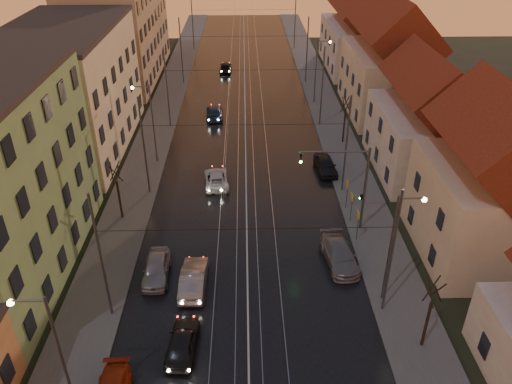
{
  "coord_description": "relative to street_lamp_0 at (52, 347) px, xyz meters",
  "views": [
    {
      "loc": [
        -0.05,
        -14.34,
        22.93
      ],
      "look_at": [
        0.79,
        20.3,
        2.2
      ],
      "focal_mm": 35.0,
      "sensor_mm": 36.0,
      "label": 1
    }
  ],
  "objects": [
    {
      "name": "driving_car_1",
      "position": [
        5.49,
        9.5,
        -4.12
      ],
      "size": [
        1.72,
        4.69,
        1.53
      ],
      "primitive_type": "imported",
      "rotation": [
        0.0,
        0.0,
        3.12
      ],
      "color": "gray",
      "rests_on": "ground"
    },
    {
      "name": "street_lamp_2",
      "position": [
        0.0,
        28.0,
        0.0
      ],
      "size": [
        1.75,
        0.32,
        8.0
      ],
      "color": "#595B60",
      "rests_on": "ground"
    },
    {
      "name": "catenary_pole_l_5",
      "position": [
        0.5,
        70.0,
        -0.39
      ],
      "size": [
        0.16,
        0.16,
        9.0
      ],
      "primitive_type": "cylinder",
      "color": "#595B60",
      "rests_on": "ground"
    },
    {
      "name": "street_lamp_0",
      "position": [
        0.0,
        0.0,
        0.0
      ],
      "size": [
        1.75,
        0.32,
        8.0
      ],
      "color": "#595B60",
      "rests_on": "ground"
    },
    {
      "name": "driving_car_4",
      "position": [
        6.29,
        57.4,
        -4.17
      ],
      "size": [
        1.82,
        4.27,
        1.44
      ],
      "primitive_type": "imported",
      "rotation": [
        0.0,
        0.0,
        3.11
      ],
      "color": "black",
      "rests_on": "ground"
    },
    {
      "name": "driving_car_2",
      "position": [
        6.39,
        23.4,
        -4.26
      ],
      "size": [
        2.49,
        4.66,
        1.24
      ],
      "primitive_type": "imported",
      "rotation": [
        0.0,
        0.0,
        3.24
      ],
      "color": "silver",
      "rests_on": "ground"
    },
    {
      "name": "tram_rail_1",
      "position": [
        8.33,
        38.0,
        -4.83
      ],
      "size": [
        0.06,
        120.0,
        0.03
      ],
      "primitive_type": "cube",
      "color": "gray",
      "rests_on": "road"
    },
    {
      "name": "bare_tree_0",
      "position": [
        -1.09,
        18.0,
        -2.4
      ],
      "size": [
        1.09,
        1.09,
        5.11
      ],
      "color": "black",
      "rests_on": "ground"
    },
    {
      "name": "house_right_3",
      "position": [
        26.1,
        41.0,
        0.92
      ],
      "size": [
        9.18,
        14.28,
        11.5
      ],
      "color": "beige",
      "rests_on": "ground"
    },
    {
      "name": "bare_tree_2",
      "position": [
        19.51,
        32.0,
        -2.4
      ],
      "size": [
        1.09,
        1.09,
        5.11
      ],
      "color": "black",
      "rests_on": "ground"
    },
    {
      "name": "parked_right_1",
      "position": [
        15.74,
        11.86,
        -4.16
      ],
      "size": [
        2.58,
        5.18,
        1.44
      ],
      "primitive_type": "imported",
      "rotation": [
        0.0,
        0.0,
        0.11
      ],
      "color": "gray",
      "rests_on": "ground"
    },
    {
      "name": "bare_tree_1",
      "position": [
        19.31,
        4.0,
        -2.4
      ],
      "size": [
        1.09,
        1.09,
        5.11
      ],
      "color": "black",
      "rests_on": "ground"
    },
    {
      "name": "catenary_pole_r_2",
      "position": [
        17.7,
        22.0,
        -0.39
      ],
      "size": [
        0.16,
        0.16,
        9.0
      ],
      "primitive_type": "cylinder",
      "color": "#595B60",
      "rests_on": "ground"
    },
    {
      "name": "parked_right_2",
      "position": [
        16.7,
        25.6,
        -4.15
      ],
      "size": [
        2.11,
        4.47,
        1.48
      ],
      "primitive_type": "imported",
      "rotation": [
        0.0,
        0.0,
        0.09
      ],
      "color": "black",
      "rests_on": "ground"
    },
    {
      "name": "apartment_left_2",
      "position": [
        -8.4,
        32.0,
        1.11
      ],
      "size": [
        10.0,
        20.0,
        12.0
      ],
      "primitive_type": "cube",
      "color": "beige",
      "rests_on": "ground"
    },
    {
      "name": "traffic_light_mast",
      "position": [
        17.1,
        16.0,
        -0.29
      ],
      "size": [
        5.3,
        0.32,
        7.2
      ],
      "color": "#595B60",
      "rests_on": "ground"
    },
    {
      "name": "catenary_pole_r_5",
      "position": [
        17.7,
        70.0,
        -0.39
      ],
      "size": [
        0.16,
        0.16,
        9.0
      ],
      "primitive_type": "cylinder",
      "color": "#595B60",
      "rests_on": "ground"
    },
    {
      "name": "catenary_pole_l_1",
      "position": [
        0.5,
        7.0,
        -0.39
      ],
      "size": [
        0.16,
        0.16,
        9.0
      ],
      "primitive_type": "cylinder",
      "color": "#595B60",
      "rests_on": "ground"
    },
    {
      "name": "street_lamp_1",
      "position": [
        18.21,
        8.0,
        0.0
      ],
      "size": [
        1.75,
        0.32,
        8.0
      ],
      "color": "#595B60",
      "rests_on": "ground"
    },
    {
      "name": "street_lamp_3",
      "position": [
        18.21,
        44.0,
        0.0
      ],
      "size": [
        1.75,
        0.32,
        8.0
      ],
      "color": "#595B60",
      "rests_on": "ground"
    },
    {
      "name": "catenary_pole_r_3",
      "position": [
        17.7,
        37.0,
        -0.39
      ],
      "size": [
        0.16,
        0.16,
        9.0
      ],
      "primitive_type": "cylinder",
      "color": "#595B60",
      "rests_on": "ground"
    },
    {
      "name": "catenary_pole_r_4",
      "position": [
        17.7,
        52.0,
        -0.39
      ],
      "size": [
        0.16,
        0.16,
        9.0
      ],
      "primitive_type": "cylinder",
      "color": "#595B60",
      "rests_on": "ground"
    },
    {
      "name": "house_right_1",
      "position": [
        26.1,
        13.0,
        0.56
      ],
      "size": [
        8.67,
        10.2,
        10.8
      ],
      "color": "beige",
      "rests_on": "ground"
    },
    {
      "name": "tram_rail_2",
      "position": [
        9.87,
        38.0,
        -4.83
      ],
      "size": [
        0.06,
        120.0,
        0.03
      ],
      "primitive_type": "cube",
      "color": "gray",
      "rests_on": "road"
    },
    {
      "name": "catenary_pole_l_3",
      "position": [
        0.5,
        37.0,
        -0.39
      ],
      "size": [
        0.16,
        0.16,
        9.0
      ],
      "primitive_type": "cylinder",
      "color": "#595B60",
      "rests_on": "ground"
    },
    {
      "name": "driving_car_0",
      "position": [
        5.29,
        4.01,
        -4.19
      ],
      "size": [
        1.94,
        4.18,
        1.39
      ],
      "primitive_type": "imported",
      "rotation": [
        0.0,
        0.0,
        3.07
      ],
      "color": "black",
      "rests_on": "ground"
    },
    {
      "name": "tram_rail_0",
      "position": [
        6.9,
        38.0,
        -4.83
      ],
      "size": [
        0.06,
        120.0,
        0.03
      ],
      "primitive_type": "cube",
      "color": "gray",
      "rests_on": "road"
    },
    {
      "name": "tram_rail_3",
      "position": [
        11.3,
        38.0,
        -4.83
      ],
      "size": [
        0.06,
        120.0,
        0.03
      ],
      "primitive_type": "cube",
      "color": "gray",
      "rests_on": "road"
    },
    {
      "name": "catenary_pole_l_4",
      "position": [
        0.5,
        52.0,
        -0.39
      ],
      "size": [
        0.16,
        0.16,
        9.0
      ],
      "primitive_type": "cylinder",
      "color": "#595B60",
      "rests_on": "ground"
    },
    {
      "name": "catenary_pole_r_1",
      "position": [
        17.7,
        7.0,
        -0.39
      ],
      "size": [
        0.16,
        0.16,
        9.0
      ],
      "primitive_type": "cylinder",
      "color": "#595B60",
      "rests_on": "ground"
    },
    {
      "name": "road",
      "position": [
        9.1,
        38.0,
        -4.87
      ],
      "size": [
        16.0,
        120.0,
        0.04
      ],
      "primitive_type": "cube",
      "color": "black",
      "rests_on": "ground"
    },
    {
      "name": "parked_left_3",
      "position": [
        2.81,
        10.66,
        -4.15
      ],
      "size": [
        1.86,
        4.36,
        1.47
      ],
      "primitive_type": "imported",
      "rotation": [
        0.0,
        0.0,
        0.03
      ],
      "color": "#9E9EA3",
      "rests_on": "ground"
    },
    {
      "name": "sidewalk_left",
      "position": [
        -0.9,
        38.0,
        -4.81
      ],
      "size": [
        4.0,
        120.0,
        0.15
      ],
      "primitive_type": "cube",
      "color": "#4C4C4C",
      "rests_on": "ground"
    },
    {
      "name": "sidewalk_right",
      "position": [
        19.1,
        38.0,
        -4.81
      ],
      "size": [
        4.0,
        120.0,
        0.15
      ],
      "primitive_type": "cube",
      "color": "#4C4C4C",
      "rests_on": "ground"
    },
    {
      "name": "house_right_2",
      "position": [
        26.1,
        26.0,
        -0.24
      ],
      "size": [
        9.18,
        12.24,
        9.2
      ],
      "color": "beige",
      "rests_on": "ground"
    },
    {
      "name": "catenary_pole_l_2",
      "position": [
        0.5,
        22.0,
        -0.39
      ],
      "size": [
        0.16,
        0.16,
        9.0
      ],
      "primitive_type": "cylinder",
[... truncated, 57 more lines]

